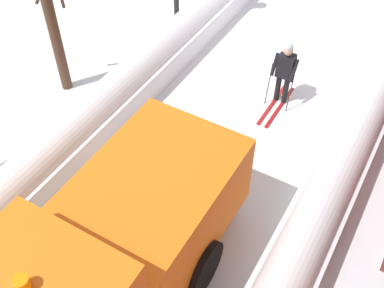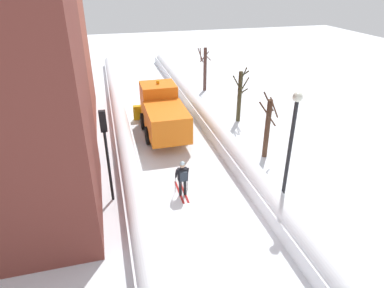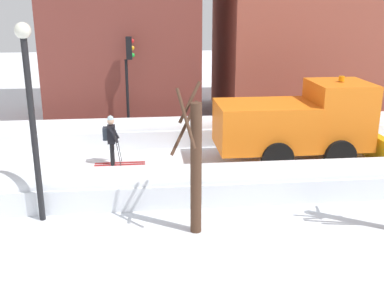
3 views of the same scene
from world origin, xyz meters
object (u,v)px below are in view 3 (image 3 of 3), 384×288
(street_lamp, at_px, (30,100))
(plow_truck, at_px, (300,122))
(skier, at_px, (111,138))
(traffic_light_pole, at_px, (129,68))
(bare_tree_near, at_px, (195,165))

(street_lamp, bearing_deg, plow_truck, 114.84)
(plow_truck, relative_size, skier, 3.31)
(plow_truck, bearing_deg, skier, -92.98)
(traffic_light_pole, distance_m, street_lamp, 7.71)
(skier, height_order, bare_tree_near, bare_tree_near)
(skier, bearing_deg, bare_tree_near, 24.37)
(skier, height_order, traffic_light_pole, traffic_light_pole)
(plow_truck, distance_m, bare_tree_near, 6.59)
(skier, distance_m, street_lamp, 5.06)
(skier, bearing_deg, plow_truck, 87.02)
(plow_truck, relative_size, traffic_light_pole, 1.40)
(street_lamp, xyz_separation_m, bare_tree_near, (1.07, 4.01, -1.48))
(traffic_light_pole, xyz_separation_m, bare_tree_near, (8.44, 1.78, -1.21))
(traffic_light_pole, bearing_deg, street_lamp, -16.84)
(skier, bearing_deg, street_lamp, -20.92)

